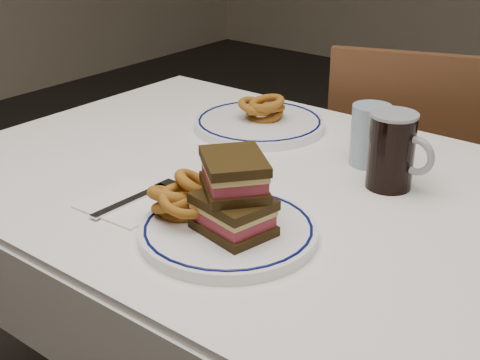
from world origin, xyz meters
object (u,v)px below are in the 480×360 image
Objects in this scene: main_plate at (228,231)px; beer_mug at (393,150)px; chair_far at (403,184)px; far_plate at (259,123)px; reuben_sandwich at (234,194)px.

beer_mug reaches higher than main_plate.
chair_far is 3.02× the size of far_plate.
beer_mug is at bearing 72.98° from reuben_sandwich.
far_plate is (-0.14, -0.49, 0.29)m from chair_far.
chair_far is at bearing 97.58° from main_plate.
main_plate is at bearing -82.42° from chair_far.
chair_far is 0.73m from beer_mug.
beer_mug is (0.10, 0.32, -0.01)m from reuben_sandwich.
beer_mug is 0.39m from far_plate.
reuben_sandwich is (0.13, -0.92, 0.35)m from chair_far.
far_plate is at bearing 164.63° from beer_mug.
main_plate is 0.96× the size of far_plate.
main_plate is 0.07m from reuben_sandwich.
reuben_sandwich is at bearing -81.77° from chair_far.
chair_far is at bearing 74.13° from far_plate.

